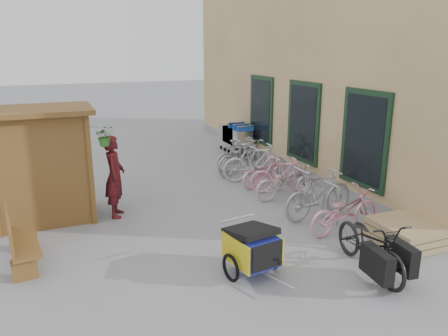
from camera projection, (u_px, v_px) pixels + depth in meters
name	position (u px, v px, depth m)	size (l,w,h in m)	color
ground	(230.00, 240.00, 8.41)	(80.00, 80.00, 0.00)	gray
building	(362.00, 50.00, 13.87)	(6.07, 13.00, 7.00)	tan
kiosk	(37.00, 149.00, 8.98)	(2.49, 1.65, 2.40)	brown
bike_rack	(275.00, 170.00, 11.25)	(0.05, 5.35, 0.86)	#A5A8AD
pallet_stack	(405.00, 233.00, 8.21)	(1.00, 1.20, 0.40)	tan
bench	(19.00, 240.00, 7.32)	(0.58, 1.49, 0.92)	brown
shopping_carts	(235.00, 135.00, 15.12)	(0.62, 1.70, 1.10)	silver
child_trailer	(252.00, 247.00, 7.04)	(0.93, 1.50, 0.87)	#1C249A
cargo_bike	(372.00, 245.00, 7.08)	(0.87, 1.92, 0.98)	black
person_kiosk	(115.00, 176.00, 9.38)	(0.66, 0.43, 1.80)	maroon
bike_0	(344.00, 211.00, 8.66)	(0.60, 1.71, 0.90)	#F29DBA
bike_1	(319.00, 194.00, 9.35)	(0.51, 1.81, 1.09)	#9E9EA2
bike_2	(287.00, 182.00, 10.56)	(0.58, 1.66, 0.87)	#B7B7B3
bike_3	(281.00, 175.00, 11.00)	(0.44, 1.57, 0.94)	#F29DBA
bike_4	(266.00, 171.00, 11.55)	(0.54, 1.55, 0.82)	#F29DBA
bike_5	(256.00, 162.00, 11.90)	(0.51, 1.81, 1.09)	#B7B7B3
bike_6	(243.00, 157.00, 12.68)	(0.66, 1.89, 0.99)	#9E9EA2
bike_7	(240.00, 155.00, 12.91)	(0.46, 1.64, 0.99)	#9E9EA2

